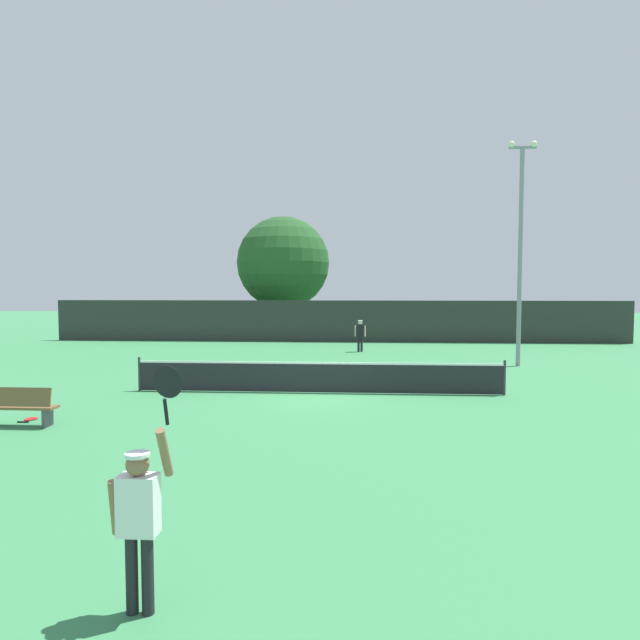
{
  "coord_description": "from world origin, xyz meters",
  "views": [
    {
      "loc": [
        1.12,
        -16.14,
        3.2
      ],
      "look_at": [
        -0.29,
        5.54,
        1.95
      ],
      "focal_mm": 29.54,
      "sensor_mm": 36.0,
      "label": 1
    }
  ],
  "objects_px": {
    "parked_car_near": "(233,324)",
    "parked_car_far": "(485,324)",
    "courtside_bench": "(17,406)",
    "spare_racket": "(30,419)",
    "tennis_ball": "(323,375)",
    "parked_car_mid": "(360,321)",
    "player_serving": "(140,507)",
    "player_receiving": "(360,333)",
    "large_tree": "(283,263)",
    "light_pole": "(520,241)"
  },
  "relations": [
    {
      "from": "light_pole",
      "to": "courtside_bench",
      "type": "bearing_deg",
      "value": -143.73
    },
    {
      "from": "parked_car_near",
      "to": "light_pole",
      "type": "bearing_deg",
      "value": -43.02
    },
    {
      "from": "light_pole",
      "to": "parked_car_mid",
      "type": "distance_m",
      "value": 19.66
    },
    {
      "from": "player_receiving",
      "to": "parked_car_far",
      "type": "xyz_separation_m",
      "value": [
        8.83,
        10.26,
        -0.21
      ]
    },
    {
      "from": "parked_car_near",
      "to": "courtside_bench",
      "type": "bearing_deg",
      "value": -87.76
    },
    {
      "from": "courtside_bench",
      "to": "parked_car_mid",
      "type": "distance_m",
      "value": 30.04
    },
    {
      "from": "parked_car_mid",
      "to": "light_pole",
      "type": "bearing_deg",
      "value": -78.57
    },
    {
      "from": "tennis_ball",
      "to": "large_tree",
      "type": "bearing_deg",
      "value": 102.49
    },
    {
      "from": "courtside_bench",
      "to": "player_receiving",
      "type": "bearing_deg",
      "value": 62.21
    },
    {
      "from": "spare_racket",
      "to": "parked_car_mid",
      "type": "bearing_deg",
      "value": 73.35
    },
    {
      "from": "courtside_bench",
      "to": "large_tree",
      "type": "xyz_separation_m",
      "value": [
        2.88,
        25.06,
        4.59
      ]
    },
    {
      "from": "parked_car_near",
      "to": "parked_car_far",
      "type": "xyz_separation_m",
      "value": [
        17.8,
        0.22,
        0.0
      ]
    },
    {
      "from": "parked_car_near",
      "to": "player_receiving",
      "type": "bearing_deg",
      "value": -47.8
    },
    {
      "from": "spare_racket",
      "to": "parked_car_mid",
      "type": "distance_m",
      "value": 29.45
    },
    {
      "from": "player_receiving",
      "to": "tennis_ball",
      "type": "relative_size",
      "value": 23.86
    },
    {
      "from": "large_tree",
      "to": "parked_car_far",
      "type": "bearing_deg",
      "value": 2.78
    },
    {
      "from": "courtside_bench",
      "to": "parked_car_far",
      "type": "distance_m",
      "value": 30.84
    },
    {
      "from": "courtside_bench",
      "to": "large_tree",
      "type": "distance_m",
      "value": 25.63
    },
    {
      "from": "player_serving",
      "to": "light_pole",
      "type": "distance_m",
      "value": 20.13
    },
    {
      "from": "large_tree",
      "to": "light_pole",
      "type": "bearing_deg",
      "value": -50.24
    },
    {
      "from": "parked_car_near",
      "to": "player_serving",
      "type": "bearing_deg",
      "value": -78.06
    },
    {
      "from": "courtside_bench",
      "to": "parked_car_far",
      "type": "xyz_separation_m",
      "value": [
        16.99,
        25.74,
        0.3
      ]
    },
    {
      "from": "light_pole",
      "to": "large_tree",
      "type": "distance_m",
      "value": 18.53
    },
    {
      "from": "parked_car_far",
      "to": "large_tree",
      "type": "bearing_deg",
      "value": -169.94
    },
    {
      "from": "player_serving",
      "to": "tennis_ball",
      "type": "distance_m",
      "value": 14.58
    },
    {
      "from": "player_serving",
      "to": "courtside_bench",
      "type": "distance_m",
      "value": 8.88
    },
    {
      "from": "player_receiving",
      "to": "parked_car_near",
      "type": "distance_m",
      "value": 13.46
    },
    {
      "from": "player_serving",
      "to": "parked_car_near",
      "type": "xyz_separation_m",
      "value": [
        -6.57,
        32.26,
        -0.29
      ]
    },
    {
      "from": "courtside_bench",
      "to": "light_pole",
      "type": "xyz_separation_m",
      "value": [
        14.73,
        10.81,
        4.75
      ]
    },
    {
      "from": "light_pole",
      "to": "parked_car_far",
      "type": "height_order",
      "value": "light_pole"
    },
    {
      "from": "player_serving",
      "to": "spare_racket",
      "type": "bearing_deg",
      "value": 128.49
    },
    {
      "from": "player_serving",
      "to": "courtside_bench",
      "type": "height_order",
      "value": "player_serving"
    },
    {
      "from": "player_serving",
      "to": "light_pole",
      "type": "xyz_separation_m",
      "value": [
        8.97,
        17.54,
        4.16
      ]
    },
    {
      "from": "light_pole",
      "to": "tennis_ball",
      "type": "bearing_deg",
      "value": -159.35
    },
    {
      "from": "light_pole",
      "to": "parked_car_near",
      "type": "height_order",
      "value": "light_pole"
    },
    {
      "from": "light_pole",
      "to": "parked_car_far",
      "type": "bearing_deg",
      "value": 81.4
    },
    {
      "from": "player_receiving",
      "to": "parked_car_mid",
      "type": "height_order",
      "value": "parked_car_mid"
    },
    {
      "from": "spare_racket",
      "to": "player_serving",
      "type": "bearing_deg",
      "value": -51.51
    },
    {
      "from": "courtside_bench",
      "to": "spare_racket",
      "type": "bearing_deg",
      "value": 99.26
    },
    {
      "from": "player_receiving",
      "to": "light_pole",
      "type": "xyz_separation_m",
      "value": [
        6.57,
        -4.68,
        4.24
      ]
    },
    {
      "from": "parked_car_near",
      "to": "parked_car_mid",
      "type": "height_order",
      "value": "same"
    },
    {
      "from": "courtside_bench",
      "to": "parked_car_mid",
      "type": "height_order",
      "value": "parked_car_mid"
    },
    {
      "from": "spare_racket",
      "to": "tennis_ball",
      "type": "bearing_deg",
      "value": 46.33
    },
    {
      "from": "tennis_ball",
      "to": "light_pole",
      "type": "bearing_deg",
      "value": 20.65
    },
    {
      "from": "courtside_bench",
      "to": "large_tree",
      "type": "bearing_deg",
      "value": 83.45
    },
    {
      "from": "tennis_ball",
      "to": "spare_racket",
      "type": "distance_m",
      "value": 9.86
    },
    {
      "from": "player_receiving",
      "to": "large_tree",
      "type": "xyz_separation_m",
      "value": [
        -5.28,
        9.57,
        4.08
      ]
    },
    {
      "from": "player_receiving",
      "to": "spare_racket",
      "type": "bearing_deg",
      "value": 60.87
    },
    {
      "from": "player_serving",
      "to": "spare_racket",
      "type": "relative_size",
      "value": 4.74
    },
    {
      "from": "spare_racket",
      "to": "large_tree",
      "type": "distance_m",
      "value": 25.1
    }
  ]
}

